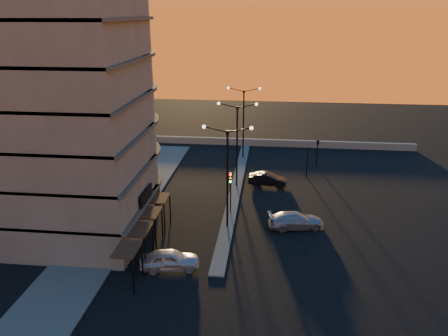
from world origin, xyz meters
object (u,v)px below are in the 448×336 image
traffic_light_main (231,186)px  car_wagon (296,220)px  streetlamp_mid (237,138)px  car_sedan (268,179)px  car_hatchback (170,260)px

traffic_light_main → car_wagon: (6.20, -2.24, -2.17)m
streetlamp_mid → car_sedan: size_ratio=2.21×
car_wagon → streetlamp_mid: bearing=22.3°
car_sedan → car_hatchback: bearing=165.2°
traffic_light_main → car_sedan: (3.46, 7.83, -2.18)m
traffic_light_main → car_sedan: 8.83m
traffic_light_main → streetlamp_mid: bearing=90.0°
car_hatchback → car_wagon: (9.83, 7.87, -0.04)m
traffic_light_main → car_wagon: 6.94m
streetlamp_mid → traffic_light_main: streetlamp_mid is taller
car_sedan → car_wagon: (2.74, -10.07, 0.01)m
streetlamp_mid → car_wagon: (6.20, -9.37, -4.87)m
streetlamp_mid → traffic_light_main: (0.00, -7.13, -2.70)m
car_hatchback → car_wagon: car_hatchback is taller
traffic_light_main → car_hatchback: 10.96m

